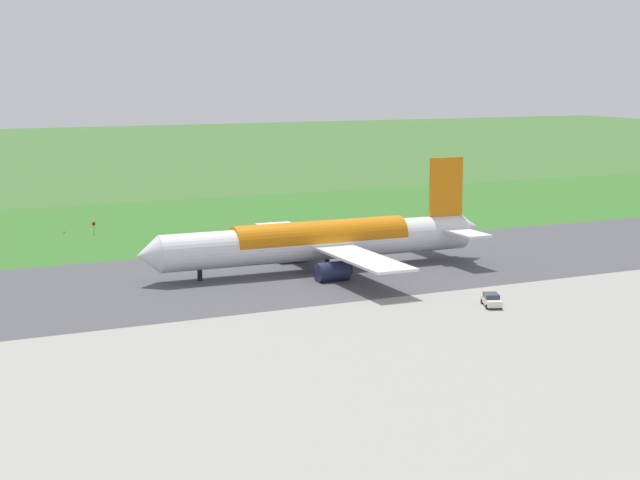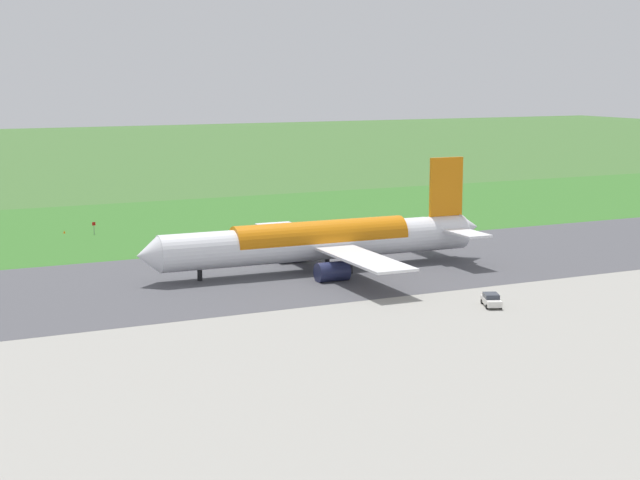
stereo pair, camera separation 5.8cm
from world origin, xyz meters
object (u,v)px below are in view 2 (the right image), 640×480
(traffic_cone_orange, at_px, (64,232))
(airliner_main, at_px, (322,241))
(service_car_followme, at_px, (491,300))
(no_stopping_sign, at_px, (94,227))

(traffic_cone_orange, bearing_deg, airliner_main, 118.97)
(service_car_followme, xyz_separation_m, no_stopping_sign, (31.88, -75.83, 0.48))
(no_stopping_sign, height_order, traffic_cone_orange, no_stopping_sign)
(airliner_main, distance_m, traffic_cone_orange, 56.97)
(airliner_main, height_order, no_stopping_sign, airliner_main)
(airliner_main, relative_size, no_stopping_sign, 24.43)
(airliner_main, bearing_deg, service_car_followme, 107.05)
(service_car_followme, relative_size, no_stopping_sign, 2.06)
(airliner_main, bearing_deg, traffic_cone_orange, -61.03)
(service_car_followme, bearing_deg, airliner_main, -72.95)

